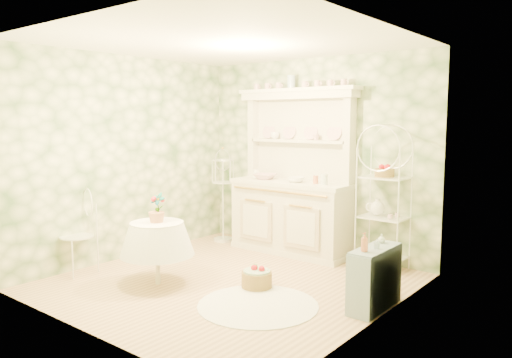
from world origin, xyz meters
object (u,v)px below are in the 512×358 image
Objects in this scene: bakers_rack at (384,201)px; round_table at (158,258)px; kitchen_dresser at (291,171)px; floor_basket at (257,278)px; cafe_chair at (77,234)px; birdcage_stand at (223,191)px; side_shelf at (375,277)px.

round_table is at bearing -127.55° from bakers_rack.
kitchen_dresser is 6.45× the size of floor_basket.
bakers_rack is at bearing 58.01° from cafe_chair.
round_table is at bearing 33.73° from cafe_chair.
cafe_chair is 2.34m from birdcage_stand.
round_table is 1.15m from floor_basket.
bakers_rack reaches higher than cafe_chair.
cafe_chair is at bearing -155.55° from floor_basket.
kitchen_dresser is at bearing 79.26° from round_table.
cafe_chair is at bearing -97.32° from birdcage_stand.
cafe_chair is (-1.48, -2.40, -0.66)m from kitchen_dresser.
kitchen_dresser is 2.27m from round_table.
birdcage_stand is (-0.79, 1.97, 0.47)m from round_table.
bakers_rack is 1.50m from side_shelf.
bakers_rack is at bearing 51.12° from round_table.
kitchen_dresser is at bearing 147.96° from side_shelf.
cafe_chair is at bearing -159.21° from side_shelf.
cafe_chair is 2.28m from floor_basket.
bakers_rack is 1.89m from floor_basket.
cafe_chair reaches higher than side_shelf.
birdcage_stand is (-1.18, -0.10, -0.37)m from kitchen_dresser.
side_shelf is 3.54m from cafe_chair.
birdcage_stand is 2.32m from floor_basket.
birdcage_stand is (-2.53, -0.18, -0.08)m from bakers_rack.
round_table is (-0.39, -2.07, -0.84)m from kitchen_dresser.
kitchen_dresser is at bearing 75.00° from cafe_chair.
side_shelf is 0.77× the size of cafe_chair.
kitchen_dresser is 1.48× the size of birdcage_stand.
side_shelf is 3.27m from birdcage_stand.
floor_basket is at bearing 41.10° from cafe_chair.
kitchen_dresser reaches higher than cafe_chair.
birdcage_stand reaches higher than cafe_chair.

